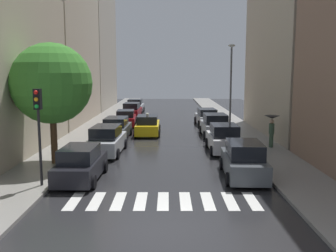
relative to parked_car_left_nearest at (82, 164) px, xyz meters
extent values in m
cube|color=#242427|center=(3.99, 18.22, -0.80)|extent=(28.00, 72.00, 0.04)
cube|color=gray|center=(-2.51, 18.22, -0.71)|extent=(3.00, 72.00, 0.15)
cube|color=gray|center=(10.49, 18.22, -0.71)|extent=(3.00, 72.00, 0.15)
cube|color=silver|center=(0.39, -2.97, -0.78)|extent=(0.45, 2.20, 0.01)
cube|color=silver|center=(1.29, -2.97, -0.78)|extent=(0.45, 2.20, 0.01)
cube|color=silver|center=(2.19, -2.97, -0.78)|extent=(0.45, 2.20, 0.01)
cube|color=silver|center=(3.09, -2.97, -0.78)|extent=(0.45, 2.20, 0.01)
cube|color=silver|center=(3.99, -2.97, -0.78)|extent=(0.45, 2.20, 0.01)
cube|color=silver|center=(4.89, -2.97, -0.78)|extent=(0.45, 2.20, 0.01)
cube|color=silver|center=(5.79, -2.97, -0.78)|extent=(0.45, 2.20, 0.01)
cube|color=silver|center=(6.69, -2.97, -0.78)|extent=(0.45, 2.20, 0.01)
cube|color=silver|center=(7.59, -2.97, -0.78)|extent=(0.45, 2.20, 0.01)
cube|color=#B2A38C|center=(-7.01, 20.67, 6.00)|extent=(6.00, 14.75, 13.57)
cube|color=#9E9384|center=(-7.01, 35.69, 11.01)|extent=(6.00, 14.51, 23.58)
cube|color=#B2A38C|center=(14.99, 13.68, 9.43)|extent=(6.00, 14.44, 20.43)
cube|color=black|center=(0.00, 0.06, -0.19)|extent=(1.84, 4.40, 0.83)
cube|color=black|center=(0.00, -0.16, 0.56)|extent=(1.59, 2.43, 0.68)
cylinder|color=black|center=(-0.85, 1.52, -0.46)|extent=(0.23, 0.64, 0.64)
cylinder|color=black|center=(0.91, 1.48, -0.46)|extent=(0.23, 0.64, 0.64)
cylinder|color=black|center=(-0.90, -1.36, -0.46)|extent=(0.23, 0.64, 0.64)
cylinder|color=black|center=(0.85, -1.40, -0.46)|extent=(0.23, 0.64, 0.64)
cube|color=#B2B7BF|center=(0.29, 6.02, -0.16)|extent=(2.00, 4.83, 0.89)
cube|color=black|center=(0.28, 5.78, 0.65)|extent=(1.70, 2.68, 0.73)
cylinder|color=black|center=(-0.57, 7.62, -0.46)|extent=(0.24, 0.65, 0.64)
cylinder|color=black|center=(1.26, 7.56, -0.46)|extent=(0.24, 0.65, 0.64)
cylinder|color=black|center=(-0.68, 4.48, -0.46)|extent=(0.24, 0.65, 0.64)
cylinder|color=black|center=(1.15, 4.41, -0.46)|extent=(0.24, 0.65, 0.64)
cube|color=#474C51|center=(0.17, 11.49, -0.19)|extent=(1.94, 4.60, 0.82)
cube|color=black|center=(0.17, 11.26, 0.56)|extent=(1.66, 2.55, 0.67)
cylinder|color=black|center=(-0.69, 13.02, -0.46)|extent=(0.24, 0.65, 0.64)
cylinder|color=black|center=(1.12, 12.97, -0.46)|extent=(0.24, 0.65, 0.64)
cylinder|color=black|center=(-0.77, 10.01, -0.46)|extent=(0.24, 0.65, 0.64)
cylinder|color=black|center=(1.03, 9.96, -0.46)|extent=(0.24, 0.65, 0.64)
cube|color=maroon|center=(0.14, 18.17, -0.23)|extent=(1.99, 4.24, 0.76)
cube|color=black|center=(0.15, 17.97, 0.46)|extent=(1.69, 2.36, 0.62)
cylinder|color=black|center=(-0.82, 19.50, -0.46)|extent=(0.25, 0.65, 0.64)
cylinder|color=black|center=(0.98, 19.59, -0.46)|extent=(0.25, 0.65, 0.64)
cylinder|color=black|center=(-0.69, 16.76, -0.46)|extent=(0.25, 0.65, 0.64)
cylinder|color=black|center=(1.10, 16.85, -0.46)|extent=(0.25, 0.65, 0.64)
cube|color=maroon|center=(0.17, 24.17, -0.17)|extent=(1.99, 4.69, 0.87)
cube|color=black|center=(0.16, 23.94, 0.62)|extent=(1.69, 2.61, 0.71)
cylinder|color=black|center=(-0.66, 25.73, -0.46)|extent=(0.25, 0.65, 0.64)
cylinder|color=black|center=(1.13, 25.65, -0.46)|extent=(0.25, 0.65, 0.64)
cylinder|color=black|center=(-0.79, 22.68, -0.46)|extent=(0.25, 0.65, 0.64)
cylinder|color=black|center=(1.00, 22.60, -0.46)|extent=(0.25, 0.65, 0.64)
cube|color=#B2B7BF|center=(0.01, 30.16, -0.18)|extent=(1.99, 4.07, 0.84)
cube|color=black|center=(0.01, 29.96, 0.58)|extent=(1.72, 2.25, 0.69)
cylinder|color=black|center=(-0.90, 31.51, -0.46)|extent=(0.23, 0.64, 0.64)
cylinder|color=black|center=(0.99, 31.47, -0.46)|extent=(0.23, 0.64, 0.64)
cylinder|color=black|center=(-0.97, 28.86, -0.46)|extent=(0.23, 0.64, 0.64)
cylinder|color=black|center=(0.93, 28.81, -0.46)|extent=(0.23, 0.64, 0.64)
cube|color=#474C51|center=(7.91, 0.48, -0.16)|extent=(2.00, 4.54, 0.90)
cube|color=black|center=(7.90, 0.26, 0.66)|extent=(1.69, 2.52, 0.74)
cylinder|color=black|center=(7.07, 1.99, -0.46)|extent=(0.25, 0.65, 0.64)
cylinder|color=black|center=(8.87, 1.91, -0.46)|extent=(0.25, 0.65, 0.64)
cylinder|color=black|center=(6.94, -0.95, -0.46)|extent=(0.25, 0.65, 0.64)
cylinder|color=black|center=(8.75, -1.03, -0.46)|extent=(0.25, 0.65, 0.64)
cube|color=silver|center=(7.82, 6.59, -0.16)|extent=(1.87, 4.17, 0.90)
cube|color=black|center=(7.83, 6.38, 0.66)|extent=(1.64, 2.29, 0.73)
cylinder|color=black|center=(6.89, 7.96, -0.46)|extent=(0.22, 0.64, 0.64)
cylinder|color=black|center=(8.74, 7.97, -0.46)|extent=(0.22, 0.64, 0.64)
cylinder|color=black|center=(6.91, 5.22, -0.46)|extent=(0.22, 0.64, 0.64)
cylinder|color=black|center=(8.75, 5.23, -0.46)|extent=(0.22, 0.64, 0.64)
cube|color=#B2B7BF|center=(7.97, 12.52, -0.15)|extent=(2.05, 4.38, 0.90)
cube|color=black|center=(7.98, 12.30, 0.67)|extent=(1.77, 2.42, 0.74)
cylinder|color=black|center=(6.96, 13.92, -0.46)|extent=(0.24, 0.65, 0.64)
cylinder|color=black|center=(8.91, 13.97, -0.46)|extent=(0.24, 0.65, 0.64)
cylinder|color=black|center=(7.03, 11.06, -0.46)|extent=(0.24, 0.65, 0.64)
cylinder|color=black|center=(8.98, 11.11, -0.46)|extent=(0.24, 0.65, 0.64)
cube|color=#B2B7BF|center=(7.96, 18.92, -0.21)|extent=(2.03, 4.62, 0.79)
cube|color=black|center=(7.97, 18.69, 0.51)|extent=(1.71, 2.57, 0.65)
cylinder|color=black|center=(6.98, 20.37, -0.46)|extent=(0.25, 0.65, 0.64)
cylinder|color=black|center=(8.80, 20.46, -0.46)|extent=(0.25, 0.65, 0.64)
cylinder|color=black|center=(7.13, 17.38, -0.46)|extent=(0.25, 0.65, 0.64)
cylinder|color=black|center=(8.94, 17.46, -0.46)|extent=(0.25, 0.65, 0.64)
cube|color=yellow|center=(2.50, 13.20, -0.21)|extent=(1.87, 4.38, 0.80)
cube|color=black|center=(2.50, 12.98, 0.52)|extent=(1.64, 2.41, 0.65)
cube|color=#F2EDCC|center=(2.50, 12.98, 0.93)|extent=(0.20, 0.36, 0.18)
cylinder|color=black|center=(1.57, 14.64, -0.46)|extent=(0.22, 0.64, 0.64)
cylinder|color=black|center=(3.42, 14.65, -0.46)|extent=(0.22, 0.64, 0.64)
cylinder|color=black|center=(1.58, 11.76, -0.46)|extent=(0.22, 0.64, 0.64)
cylinder|color=black|center=(3.43, 11.76, -0.46)|extent=(0.22, 0.64, 0.64)
cylinder|color=#38513D|center=(11.12, 7.31, -0.19)|extent=(0.28, 0.28, 0.89)
cylinder|color=#38513D|center=(11.12, 7.31, 0.61)|extent=(0.36, 0.36, 0.70)
sphere|color=tan|center=(11.12, 7.31, 1.10)|extent=(0.28, 0.28, 0.28)
cone|color=black|center=(11.12, 7.31, 1.40)|extent=(1.00, 1.00, 0.20)
cylinder|color=#333338|center=(11.12, 7.31, 1.00)|extent=(0.02, 0.02, 0.79)
cylinder|color=#513823|center=(-2.10, 2.82, 0.64)|extent=(0.36, 0.36, 2.55)
sphere|color=#377D2A|center=(-2.10, 2.82, 3.77)|extent=(4.36, 4.36, 4.36)
cylinder|color=black|center=(-1.46, -1.29, 1.07)|extent=(0.12, 0.12, 3.40)
cube|color=black|center=(-1.46, -1.29, 3.22)|extent=(0.30, 0.30, 0.90)
sphere|color=red|center=(-1.46, -1.47, 3.52)|extent=(0.18, 0.18, 0.18)
sphere|color=#F2A519|center=(-1.46, -1.47, 3.22)|extent=(0.18, 0.18, 0.18)
sphere|color=green|center=(-1.46, -1.47, 2.92)|extent=(0.18, 0.18, 0.18)
cylinder|color=#595B60|center=(9.54, 14.64, 2.89)|extent=(0.16, 0.16, 7.05)
ellipsoid|color=beige|center=(9.54, 14.64, 6.57)|extent=(0.60, 0.28, 0.24)
camera|label=1|loc=(4.19, -17.55, 4.40)|focal=40.22mm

